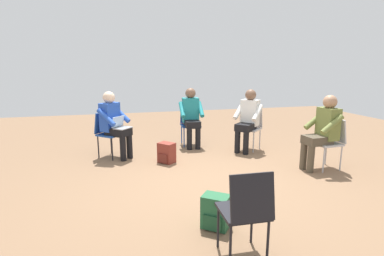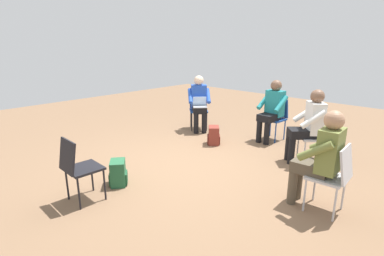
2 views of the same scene
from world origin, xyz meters
TOP-DOWN VIEW (x-y plane):
  - ground_plane at (0.00, 0.00)m, footprint 14.00×14.00m
  - chair_north at (0.27, 2.17)m, footprint 0.42×0.46m
  - chair_south at (-0.23, -1.86)m, footprint 0.41×0.45m
  - chair_northeast at (1.40, 1.50)m, footprint 0.59×0.58m
  - chair_east at (2.16, 0.06)m, footprint 0.46×0.42m
  - chair_northwest at (-1.44, 1.68)m, footprint 0.59×0.58m
  - person_with_laptop at (-1.32, 1.57)m, footprint 0.64×0.63m
  - person_in_white at (1.28, 1.39)m, footprint 0.63×0.63m
  - person_in_olive at (1.99, 0.06)m, footprint 0.54×0.51m
  - person_in_teal at (0.26, 2.00)m, footprint 0.51×0.54m
  - backpack_near_laptop_user at (-0.44, 1.03)m, footprint 0.34×0.34m
  - backpack_by_empty_chair at (-0.29, -1.26)m, footprint 0.34×0.33m

SIDE VIEW (x-z plane):
  - ground_plane at x=0.00m, z-range 0.00..0.00m
  - backpack_near_laptop_user at x=-0.44m, z-range -0.02..0.34m
  - backpack_by_empty_chair at x=-0.29m, z-range -0.02..0.34m
  - chair_north at x=0.27m, z-range 0.07..0.92m
  - chair_south at x=-0.23m, z-range 0.07..0.92m
  - chair_northeast at x=1.40m, z-range 0.07..0.92m
  - chair_east at x=2.16m, z-range 0.07..0.92m
  - chair_northwest at x=-1.44m, z-range 0.07..0.92m
  - person_with_laptop at x=-1.32m, z-range 0.07..1.31m
  - person_in_white at x=1.28m, z-range 0.07..1.31m
  - person_in_olive at x=1.99m, z-range 0.07..1.31m
  - person_in_teal at x=0.26m, z-range 0.07..1.31m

